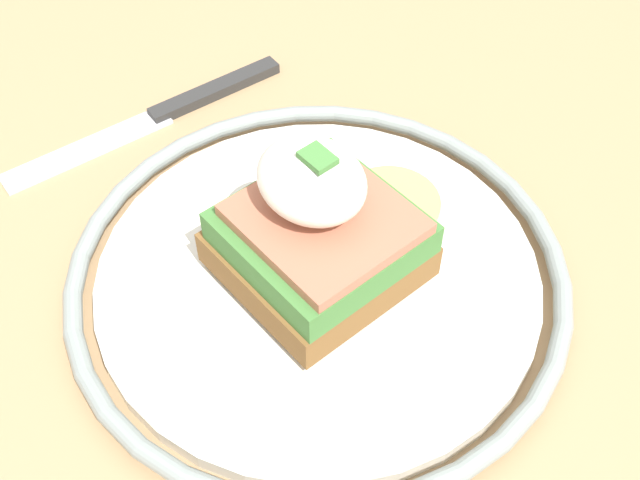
% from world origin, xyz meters
% --- Properties ---
extents(dining_table, '(0.82, 0.84, 0.76)m').
position_xyz_m(dining_table, '(0.00, 0.00, 0.63)').
color(dining_table, tan).
rests_on(dining_table, ground_plane).
extents(plate, '(0.26, 0.26, 0.02)m').
position_xyz_m(plate, '(0.04, -0.00, 0.77)').
color(plate, silver).
rests_on(plate, dining_table).
extents(sandwich, '(0.09, 0.13, 0.08)m').
position_xyz_m(sandwich, '(0.04, -0.00, 0.81)').
color(sandwich, brown).
rests_on(sandwich, plate).
extents(knife, '(0.03, 0.19, 0.01)m').
position_xyz_m(knife, '(0.20, -0.02, 0.77)').
color(knife, '#2D2D2D').
rests_on(knife, dining_table).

